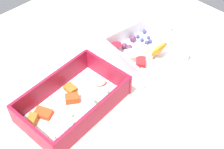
{
  "coord_description": "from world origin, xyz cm",
  "views": [
    {
      "loc": [
        -34.39,
        -33.25,
        52.46
      ],
      "look_at": [
        -1.69,
        -0.62,
        4.0
      ],
      "focal_mm": 48.21,
      "sensor_mm": 36.0,
      "label": 1
    }
  ],
  "objects": [
    {
      "name": "pasta_container",
      "position": [
        -12.96,
        -0.61,
        3.79
      ],
      "size": [
        22.33,
        14.51,
        5.7
      ],
      "rotation": [
        0.0,
        0.0,
        0.07
      ],
      "color": "white",
      "rests_on": "table_surface"
    },
    {
      "name": "fruit_bowl",
      "position": [
        9.15,
        -0.6,
        3.63
      ],
      "size": [
        16.51,
        16.89,
        5.62
      ],
      "rotation": [
        0.0,
        0.0,
        -0.13
      ],
      "color": "white",
      "rests_on": "table_surface"
    },
    {
      "name": "paper_cup_liner",
      "position": [
        21.31,
        2.56,
        2.87
      ],
      "size": [
        4.25,
        4.25,
        1.74
      ],
      "primitive_type": "cylinder",
      "color": "white",
      "rests_on": "table_surface"
    },
    {
      "name": "table_surface",
      "position": [
        0.0,
        0.0,
        1.0
      ],
      "size": [
        80.0,
        80.0,
        2.0
      ],
      "primitive_type": "cube",
      "color": "beige",
      "rests_on": "ground"
    }
  ]
}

